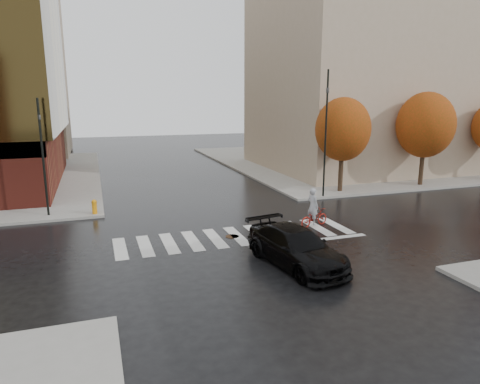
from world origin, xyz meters
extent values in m
plane|color=black|center=(0.00, 0.00, 0.00)|extent=(120.00, 120.00, 0.00)
cube|color=gray|center=(21.00, 21.00, 0.07)|extent=(30.00, 30.00, 0.15)
cube|color=silver|center=(0.00, 0.50, 0.01)|extent=(12.00, 3.00, 0.01)
cube|color=tan|center=(17.00, 17.00, 9.15)|extent=(16.00, 16.00, 18.00)
cylinder|color=black|center=(10.00, 7.40, 1.55)|extent=(0.32, 0.32, 2.80)
ellipsoid|color=#AB3610|center=(10.00, 7.40, 4.47)|extent=(3.80, 3.80, 4.37)
cylinder|color=black|center=(17.00, 7.40, 1.55)|extent=(0.32, 0.32, 2.80)
ellipsoid|color=#AB3610|center=(17.00, 7.40, 4.63)|extent=(4.20, 4.20, 4.83)
imported|color=black|center=(1.06, -3.75, 0.75)|extent=(2.96, 5.46, 1.50)
imported|color=maroon|center=(4.33, 0.76, 0.47)|extent=(1.91, 1.12, 0.95)
imported|color=#9EA0A6|center=(4.23, 0.76, 1.09)|extent=(0.64, 0.80, 1.93)
cylinder|color=black|center=(-8.96, 7.07, 3.37)|extent=(0.12, 0.12, 6.43)
imported|color=black|center=(-8.96, 7.07, 5.70)|extent=(0.17, 0.14, 0.80)
cylinder|color=black|center=(8.03, 6.30, 4.25)|extent=(0.12, 0.12, 8.20)
imported|color=black|center=(8.03, 6.30, 7.22)|extent=(0.21, 0.24, 1.02)
cylinder|color=orange|center=(-6.50, 6.50, 0.49)|extent=(0.27, 0.27, 0.68)
sphere|color=orange|center=(-6.50, 6.50, 0.83)|extent=(0.29, 0.29, 0.29)
cylinder|color=#3E2716|center=(-0.24, 0.50, 0.01)|extent=(0.80, 0.80, 0.01)
camera|label=1|loc=(-6.28, -18.32, 6.55)|focal=32.00mm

